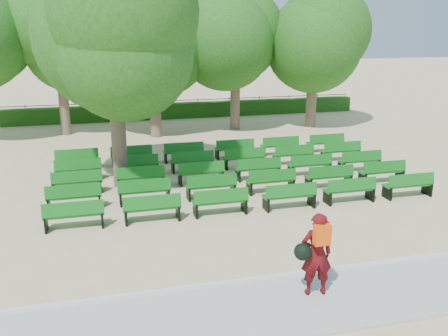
# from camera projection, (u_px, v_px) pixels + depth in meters

# --- Properties ---
(ground) EXTENTS (120.00, 120.00, 0.00)m
(ground) POSITION_uv_depth(u_px,v_px,m) (199.00, 193.00, 16.83)
(ground) COLOR tan
(paving) EXTENTS (30.00, 2.20, 0.06)m
(paving) POSITION_uv_depth(u_px,v_px,m) (275.00, 308.00, 9.95)
(paving) COLOR #ACACA8
(paving) RESTS_ON ground
(curb) EXTENTS (30.00, 0.12, 0.10)m
(curb) POSITION_uv_depth(u_px,v_px,m) (257.00, 279.00, 11.01)
(curb) COLOR silver
(curb) RESTS_ON ground
(hedge) EXTENTS (26.00, 0.70, 0.90)m
(hedge) POSITION_uv_depth(u_px,v_px,m) (150.00, 112.00, 29.72)
(hedge) COLOR #205215
(hedge) RESTS_ON ground
(fence) EXTENTS (26.00, 0.10, 1.02)m
(fence) POSITION_uv_depth(u_px,v_px,m) (150.00, 118.00, 30.21)
(fence) COLOR black
(fence) RESTS_ON ground
(tree_line) EXTENTS (21.80, 6.80, 7.04)m
(tree_line) POSITION_uv_depth(u_px,v_px,m) (159.00, 133.00, 26.12)
(tree_line) COLOR #235D19
(tree_line) RESTS_ON ground
(bench_array) EXTENTS (1.67, 0.60, 1.04)m
(bench_array) POSITION_uv_depth(u_px,v_px,m) (228.00, 179.00, 18.05)
(bench_array) COLOR #116619
(bench_array) RESTS_ON ground
(tree_among) EXTENTS (5.40, 5.40, 7.42)m
(tree_among) POSITION_uv_depth(u_px,v_px,m) (113.00, 40.00, 16.16)
(tree_among) COLOR brown
(tree_among) RESTS_ON ground
(person) EXTENTS (0.86, 0.54, 1.79)m
(person) POSITION_uv_depth(u_px,v_px,m) (316.00, 253.00, 10.15)
(person) COLOR #4F0B0F
(person) RESTS_ON ground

